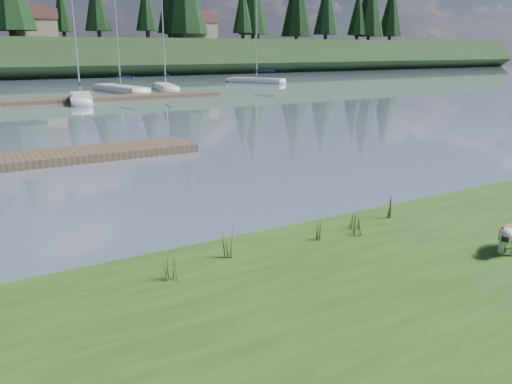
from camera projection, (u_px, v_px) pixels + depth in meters
ground at (24, 104)px, 35.74m from camera, size 200.00×200.00×0.00m
bulldog at (512, 234)px, 8.90m from camera, size 0.91×0.59×0.54m
dock_far at (54, 101)px, 36.66m from camera, size 26.00×2.20×0.30m
sailboat_bg_2 at (81, 97)px, 37.60m from camera, size 2.62×7.32×10.88m
sailboat_bg_3 at (117, 88)px, 46.05m from camera, size 3.44×8.92×12.77m
sailboat_bg_4 at (165, 86)px, 47.88m from camera, size 2.51×7.11×10.41m
sailboat_bg_5 at (252, 80)px, 57.68m from camera, size 5.17×7.22×10.83m
weed_0 at (228, 244)px, 8.69m from camera, size 0.17×0.14×0.56m
weed_1 at (318, 231)px, 9.45m from camera, size 0.17×0.14×0.45m
weed_2 at (355, 218)px, 10.01m from camera, size 0.17×0.14×0.57m
weed_3 at (168, 265)px, 7.85m from camera, size 0.17×0.14×0.56m
weed_4 at (357, 225)px, 9.73m from camera, size 0.17×0.14×0.47m
weed_5 at (390, 207)px, 10.60m from camera, size 0.17×0.14×0.66m
mud_lip at (206, 258)px, 9.38m from camera, size 60.00×0.50×0.14m
conifer_8 at (327, 4)px, 89.64m from camera, size 4.62×4.62×11.77m
conifer_9 at (370, 1)px, 97.97m from camera, size 5.94×5.94×14.62m
house_1 at (32, 23)px, 70.76m from camera, size 6.30×5.30×4.65m
house_2 at (194, 26)px, 80.55m from camera, size 6.30×5.30×4.65m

